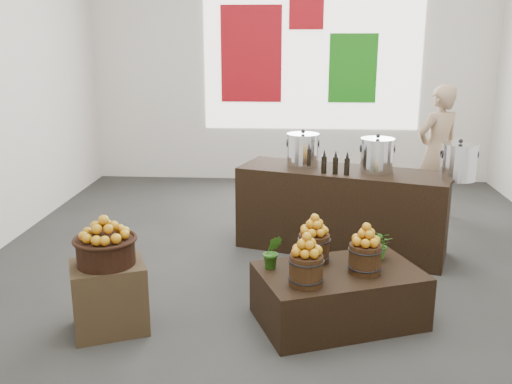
# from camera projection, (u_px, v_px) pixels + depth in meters

# --- Properties ---
(ground) EXTENTS (7.00, 7.00, 0.00)m
(ground) POSITION_uv_depth(u_px,v_px,m) (287.00, 265.00, 5.54)
(ground) COLOR #31312F
(ground) RESTS_ON ground
(back_wall) EXTENTS (6.00, 0.04, 4.00)m
(back_wall) POSITION_uv_depth(u_px,v_px,m) (292.00, 47.00, 8.39)
(back_wall) COLOR silver
(back_wall) RESTS_ON ground
(back_opening) EXTENTS (3.20, 0.02, 2.40)m
(back_opening) POSITION_uv_depth(u_px,v_px,m) (312.00, 47.00, 8.35)
(back_opening) COLOR white
(back_opening) RESTS_ON back_wall
(deco_red_left) EXTENTS (0.90, 0.04, 1.40)m
(deco_red_left) POSITION_uv_depth(u_px,v_px,m) (251.00, 54.00, 8.42)
(deco_red_left) COLOR #A10C15
(deco_red_left) RESTS_ON back_wall
(deco_green_right) EXTENTS (0.70, 0.04, 1.00)m
(deco_green_right) POSITION_uv_depth(u_px,v_px,m) (353.00, 68.00, 8.38)
(deco_green_right) COLOR #187812
(deco_green_right) RESTS_ON back_wall
(deco_red_upper) EXTENTS (0.50, 0.04, 0.50)m
(deco_red_upper) POSITION_uv_depth(u_px,v_px,m) (306.00, 12.00, 8.21)
(deco_red_upper) COLOR #A10C15
(deco_red_upper) RESTS_ON back_wall
(crate) EXTENTS (0.66, 0.61, 0.53)m
(crate) POSITION_uv_depth(u_px,v_px,m) (109.00, 297.00, 4.26)
(crate) COLOR #43351F
(crate) RESTS_ON ground
(wicker_basket) EXTENTS (0.42, 0.42, 0.19)m
(wicker_basket) POSITION_uv_depth(u_px,v_px,m) (106.00, 252.00, 4.17)
(wicker_basket) COLOR black
(wicker_basket) RESTS_ON crate
(apples_in_basket) EXTENTS (0.33, 0.33, 0.18)m
(apples_in_basket) POSITION_uv_depth(u_px,v_px,m) (104.00, 228.00, 4.12)
(apples_in_basket) COLOR #981004
(apples_in_basket) RESTS_ON wicker_basket
(display_table) EXTENTS (1.40, 1.13, 0.42)m
(display_table) POSITION_uv_depth(u_px,v_px,m) (339.00, 295.00, 4.41)
(display_table) COLOR black
(display_table) RESTS_ON ground
(apple_bucket_front_left) EXTENTS (0.24, 0.24, 0.22)m
(apple_bucket_front_left) POSITION_uv_depth(u_px,v_px,m) (306.00, 270.00, 4.07)
(apple_bucket_front_left) COLOR #3B2610
(apple_bucket_front_left) RESTS_ON display_table
(apples_in_bucket_front_left) EXTENTS (0.18, 0.18, 0.16)m
(apples_in_bucket_front_left) POSITION_uv_depth(u_px,v_px,m) (307.00, 244.00, 4.02)
(apples_in_bucket_front_left) COLOR #981004
(apples_in_bucket_front_left) RESTS_ON apple_bucket_front_left
(apple_bucket_front_right) EXTENTS (0.24, 0.24, 0.22)m
(apple_bucket_front_right) POSITION_uv_depth(u_px,v_px,m) (365.00, 258.00, 4.28)
(apple_bucket_front_right) COLOR #3B2610
(apple_bucket_front_right) RESTS_ON display_table
(apples_in_bucket_front_right) EXTENTS (0.18, 0.18, 0.16)m
(apples_in_bucket_front_right) POSITION_uv_depth(u_px,v_px,m) (366.00, 234.00, 4.23)
(apples_in_bucket_front_right) COLOR #981004
(apples_in_bucket_front_right) RESTS_ON apple_bucket_front_right
(apple_bucket_rear) EXTENTS (0.24, 0.24, 0.22)m
(apple_bucket_rear) POSITION_uv_depth(u_px,v_px,m) (314.00, 248.00, 4.50)
(apple_bucket_rear) COLOR #3B2610
(apple_bucket_rear) RESTS_ON display_table
(apples_in_bucket_rear) EXTENTS (0.18, 0.18, 0.16)m
(apples_in_bucket_rear) POSITION_uv_depth(u_px,v_px,m) (315.00, 225.00, 4.44)
(apples_in_bucket_rear) COLOR #981004
(apples_in_bucket_rear) RESTS_ON apple_bucket_rear
(herb_garnish_right) EXTENTS (0.27, 0.25, 0.24)m
(herb_garnish_right) POSITION_uv_depth(u_px,v_px,m) (379.00, 244.00, 4.55)
(herb_garnish_right) COLOR #225612
(herb_garnish_right) RESTS_ON display_table
(herb_garnish_left) EXTENTS (0.16, 0.13, 0.27)m
(herb_garnish_left) POSITION_uv_depth(u_px,v_px,m) (272.00, 252.00, 4.35)
(herb_garnish_left) COLOR #225612
(herb_garnish_left) RESTS_ON display_table
(counter) EXTENTS (2.19, 1.27, 0.85)m
(counter) POSITION_uv_depth(u_px,v_px,m) (341.00, 210.00, 5.84)
(counter) COLOR black
(counter) RESTS_ON ground
(stock_pot_left) EXTENTS (0.32, 0.32, 0.32)m
(stock_pot_left) POSITION_uv_depth(u_px,v_px,m) (303.00, 151.00, 5.84)
(stock_pot_left) COLOR silver
(stock_pot_left) RESTS_ON counter
(stock_pot_center) EXTENTS (0.32, 0.32, 0.32)m
(stock_pot_center) POSITION_uv_depth(u_px,v_px,m) (377.00, 157.00, 5.57)
(stock_pot_center) COLOR silver
(stock_pot_center) RESTS_ON counter
(stock_pot_right) EXTENTS (0.32, 0.32, 0.32)m
(stock_pot_right) POSITION_uv_depth(u_px,v_px,m) (459.00, 163.00, 5.30)
(stock_pot_right) COLOR silver
(stock_pot_right) RESTS_ON counter
(oil_cruets) EXTENTS (0.23, 0.12, 0.24)m
(oil_cruets) POSITION_uv_depth(u_px,v_px,m) (338.00, 162.00, 5.51)
(oil_cruets) COLOR black
(oil_cruets) RESTS_ON counter
(shopper) EXTENTS (0.70, 0.62, 1.61)m
(shopper) POSITION_uv_depth(u_px,v_px,m) (437.00, 152.00, 6.86)
(shopper) COLOR #9A7D5E
(shopper) RESTS_ON ground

